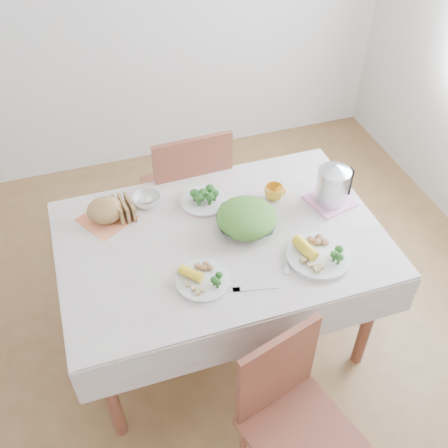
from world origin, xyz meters
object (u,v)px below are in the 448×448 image
object	(u,v)px
dining_table	(222,290)
chair_near	(302,430)
chair_far	(186,195)
salad_bowl	(246,223)
dinner_plate_left	(203,280)
electric_kettle	(333,183)
dinner_plate_right	(318,256)
yellow_mug	(274,192)

from	to	relation	value
dining_table	chair_near	size ratio (longest dim) A/B	1.60
chair_far	salad_bowl	world-z (taller)	chair_far
salad_bowl	dinner_plate_left	bearing A→B (deg)	-138.11
dinner_plate_left	electric_kettle	bearing A→B (deg)	22.04
dinner_plate_right	electric_kettle	bearing A→B (deg)	56.32
chair_far	salad_bowl	distance (m)	0.76
chair_near	electric_kettle	world-z (taller)	electric_kettle
chair_far	electric_kettle	distance (m)	0.96
chair_near	dinner_plate_left	bearing A→B (deg)	93.80
dining_table	chair_near	bearing A→B (deg)	-85.96
salad_bowl	electric_kettle	bearing A→B (deg)	5.46
dinner_plate_right	chair_far	bearing A→B (deg)	111.32
yellow_mug	electric_kettle	distance (m)	0.29
salad_bowl	dinner_plate_right	distance (m)	0.37
dining_table	dinner_plate_right	xyz separation A→B (m)	(0.37, -0.26, 0.40)
chair_far	dinner_plate_left	size ratio (longest dim) A/B	4.16
dinner_plate_right	electric_kettle	size ratio (longest dim) A/B	1.30
chair_near	chair_far	size ratio (longest dim) A/B	0.89
dinner_plate_right	dining_table	bearing A→B (deg)	144.54
electric_kettle	dining_table	bearing A→B (deg)	177.20
electric_kettle	chair_far	bearing A→B (deg)	124.36
chair_far	salad_bowl	xyz separation A→B (m)	(0.13, -0.67, 0.33)
dinner_plate_left	electric_kettle	xyz separation A→B (m)	(0.75, 0.30, 0.11)
yellow_mug	electric_kettle	xyz separation A→B (m)	(0.25, -0.12, 0.08)
dining_table	salad_bowl	bearing A→B (deg)	9.09
dinner_plate_left	yellow_mug	size ratio (longest dim) A/B	2.48
dinner_plate_left	dinner_plate_right	world-z (taller)	dinner_plate_right
yellow_mug	chair_near	bearing A→B (deg)	-105.01
dinner_plate_left	yellow_mug	xyz separation A→B (m)	(0.49, 0.42, 0.03)
dining_table	dinner_plate_right	size ratio (longest dim) A/B	4.85
chair_far	yellow_mug	distance (m)	0.70
dining_table	electric_kettle	world-z (taller)	electric_kettle
dinner_plate_left	chair_near	bearing A→B (deg)	-70.28
chair_near	electric_kettle	size ratio (longest dim) A/B	3.94
dining_table	dinner_plate_left	size ratio (longest dim) A/B	5.89
salad_bowl	dinner_plate_right	xyz separation A→B (m)	(0.24, -0.28, -0.02)
chair_near	salad_bowl	distance (m)	0.93
salad_bowl	dinner_plate_left	xyz separation A→B (m)	(-0.29, -0.26, -0.02)
salad_bowl	dinner_plate_right	size ratio (longest dim) A/B	0.93
chair_near	salad_bowl	size ratio (longest dim) A/B	3.25
dining_table	chair_far	xyz separation A→B (m)	(-0.00, 0.69, 0.09)
chair_near	dinner_plate_left	distance (m)	0.72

